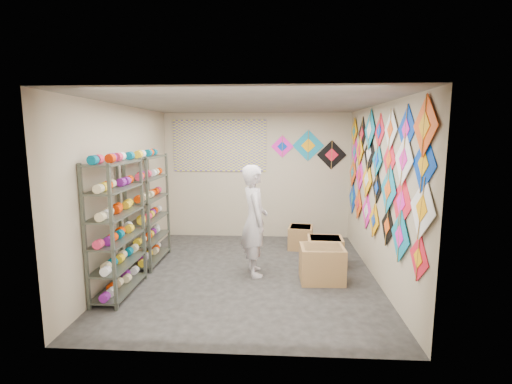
# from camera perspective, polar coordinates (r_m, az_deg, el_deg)

# --- Properties ---
(ground) EXTENTS (4.50, 4.50, 0.00)m
(ground) POSITION_cam_1_polar(r_m,az_deg,el_deg) (6.19, -1.11, -12.41)
(ground) COLOR black
(room_walls) EXTENTS (4.50, 4.50, 4.50)m
(room_walls) POSITION_cam_1_polar(r_m,az_deg,el_deg) (5.80, -1.16, 2.92)
(room_walls) COLOR tan
(room_walls) RESTS_ON ground
(shelf_rack_front) EXTENTS (0.40, 1.10, 1.90)m
(shelf_rack_front) POSITION_cam_1_polar(r_m,az_deg,el_deg) (5.54, -20.65, -5.24)
(shelf_rack_front) COLOR #4C5147
(shelf_rack_front) RESTS_ON ground
(shelf_rack_back) EXTENTS (0.40, 1.10, 1.90)m
(shelf_rack_back) POSITION_cam_1_polar(r_m,az_deg,el_deg) (6.71, -16.17, -2.61)
(shelf_rack_back) COLOR #4C5147
(shelf_rack_back) RESTS_ON ground
(string_spools) EXTENTS (0.12, 2.36, 0.12)m
(string_spools) POSITION_cam_1_polar(r_m,az_deg,el_deg) (6.10, -18.23, -2.93)
(string_spools) COLOR #ED2E56
(string_spools) RESTS_ON ground
(kite_wall_display) EXTENTS (0.06, 4.32, 2.03)m
(kite_wall_display) POSITION_cam_1_polar(r_m,az_deg,el_deg) (5.93, 18.25, 2.75)
(kite_wall_display) COLOR red
(kite_wall_display) RESTS_ON room_walls
(back_wall_kites) EXTENTS (1.61, 0.02, 0.85)m
(back_wall_kites) POSITION_cam_1_polar(r_m,az_deg,el_deg) (8.02, 8.49, 6.53)
(back_wall_kites) COLOR #ED1BAE
(back_wall_kites) RESTS_ON room_walls
(poster) EXTENTS (2.00, 0.01, 1.10)m
(poster) POSITION_cam_1_polar(r_m,az_deg,el_deg) (8.08, -5.63, 7.08)
(poster) COLOR #534393
(poster) RESTS_ON room_walls
(shopkeeper) EXTENTS (0.86, 0.75, 1.78)m
(shopkeeper) POSITION_cam_1_polar(r_m,az_deg,el_deg) (5.92, -0.25, -4.39)
(shopkeeper) COLOR beige
(shopkeeper) RESTS_ON ground
(carton_a) EXTENTS (0.67, 0.57, 0.55)m
(carton_a) POSITION_cam_1_polar(r_m,az_deg,el_deg) (5.89, 10.10, -10.82)
(carton_a) COLOR olive
(carton_a) RESTS_ON ground
(carton_b) EXTENTS (0.61, 0.51, 0.49)m
(carton_b) POSITION_cam_1_polar(r_m,az_deg,el_deg) (6.59, 10.53, -8.96)
(carton_b) COLOR olive
(carton_b) RESTS_ON ground
(carton_c) EXTENTS (0.52, 0.56, 0.44)m
(carton_c) POSITION_cam_1_polar(r_m,az_deg,el_deg) (7.47, 6.85, -6.93)
(carton_c) COLOR olive
(carton_c) RESTS_ON ground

